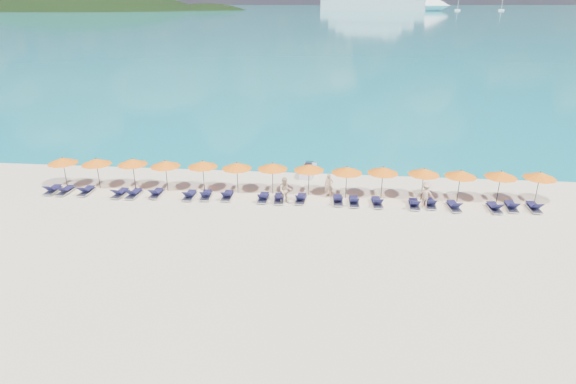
{
  "coord_description": "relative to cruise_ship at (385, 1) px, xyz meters",
  "views": [
    {
      "loc": [
        2.79,
        -25.21,
        12.63
      ],
      "look_at": [
        0.0,
        3.0,
        1.2
      ],
      "focal_mm": 30.0,
      "sensor_mm": 36.0,
      "label": 1
    }
  ],
  "objects": [
    {
      "name": "lounger_6",
      "position": [
        -60.55,
        -558.34,
        -10.21
      ],
      "size": [
        0.63,
        1.7,
        0.66
      ],
      "rotation": [
        0.0,
        0.0,
        -0.01
      ],
      "color": "silver",
      "rests_on": "ground"
    },
    {
      "name": "headland_main",
      "position": [
        -353.71,
        -22.52,
        -48.45
      ],
      "size": [
        374.0,
        242.0,
        126.5
      ],
      "color": "black",
      "rests_on": "ground"
    },
    {
      "name": "beachgoer_b",
      "position": [
        -53.99,
        -558.59,
        -9.54
      ],
      "size": [
        0.94,
        0.62,
        1.82
      ],
      "primitive_type": "imported",
      "rotation": [
        0.0,
        0.0,
        0.13
      ],
      "color": "tan",
      "rests_on": "ground"
    },
    {
      "name": "lounger_4",
      "position": [
        -64.44,
        -558.43,
        -10.21
      ],
      "size": [
        0.74,
        1.74,
        0.66
      ],
      "rotation": [
        0.0,
        0.0,
        -0.07
      ],
      "color": "silver",
      "rests_on": "ground"
    },
    {
      "name": "lounger_15",
      "position": [
        -45.57,
        -558.38,
        -10.21
      ],
      "size": [
        0.67,
        1.72,
        0.66
      ],
      "rotation": [
        0.0,
        0.0,
        -0.03
      ],
      "color": "silver",
      "rests_on": "ground"
    },
    {
      "name": "umbrella_6",
      "position": [
        -55.02,
        -556.93,
        -8.43
      ],
      "size": [
        2.1,
        2.1,
        2.28
      ],
      "color": "black",
      "rests_on": "ground"
    },
    {
      "name": "lounger_17",
      "position": [
        -43.07,
        -558.46,
        -10.21
      ],
      "size": [
        0.77,
        1.75,
        0.66
      ],
      "rotation": [
        0.0,
        0.0,
        0.09
      ],
      "color": "silver",
      "rests_on": "ground"
    },
    {
      "name": "lounger_7",
      "position": [
        -59.45,
        -558.21,
        -10.21
      ],
      "size": [
        0.76,
        1.75,
        0.66
      ],
      "rotation": [
        0.0,
        0.0,
        0.09
      ],
      "color": "silver",
      "rests_on": "ground"
    },
    {
      "name": "umbrella_12",
      "position": [
        -40.01,
        -557.1,
        -8.43
      ],
      "size": [
        2.1,
        2.1,
        2.28
      ],
      "color": "black",
      "rests_on": "ground"
    },
    {
      "name": "lounger_9",
      "position": [
        -55.51,
        -558.26,
        -10.21
      ],
      "size": [
        0.63,
        1.7,
        0.66
      ],
      "rotation": [
        0.0,
        0.0,
        -0.0
      ],
      "color": "silver",
      "rests_on": "ground"
    },
    {
      "name": "umbrella_1",
      "position": [
        -67.47,
        -557.16,
        -8.43
      ],
      "size": [
        2.1,
        2.1,
        2.28
      ],
      "color": "black",
      "rests_on": "ground"
    },
    {
      "name": "lounger_2",
      "position": [
        -67.94,
        -558.25,
        -10.21
      ],
      "size": [
        0.63,
        1.7,
        0.66
      ],
      "rotation": [
        0.0,
        0.0,
        -0.0
      ],
      "color": "silver",
      "rests_on": "ground"
    },
    {
      "name": "lounger_8",
      "position": [
        -57.98,
        -558.13,
        -10.21
      ],
      "size": [
        0.63,
        1.7,
        0.66
      ],
      "rotation": [
        0.0,
        0.0,
        0.01
      ],
      "color": "silver",
      "rests_on": "ground"
    },
    {
      "name": "umbrella_8",
      "position": [
        -49.98,
        -557.21,
        -8.43
      ],
      "size": [
        2.1,
        2.1,
        2.28
      ],
      "color": "black",
      "rests_on": "ground"
    },
    {
      "name": "umbrella_9",
      "position": [
        -47.59,
        -557.03,
        -8.43
      ],
      "size": [
        2.1,
        2.1,
        2.28
      ],
      "color": "black",
      "rests_on": "ground"
    },
    {
      "name": "lounger_3",
      "position": [
        -65.42,
        -558.44,
        -10.21
      ],
      "size": [
        0.78,
        1.75,
        0.66
      ],
      "rotation": [
        0.0,
        0.0,
        -0.1
      ],
      "color": "silver",
      "rests_on": "ground"
    },
    {
      "name": "lounger_0",
      "position": [
        -70.39,
        -558.27,
        -10.21
      ],
      "size": [
        0.67,
        1.72,
        0.66
      ],
      "rotation": [
        0.0,
        0.0,
        0.03
      ],
      "color": "silver",
      "rests_on": "ground"
    },
    {
      "name": "beachgoer_a",
      "position": [
        -51.16,
        -557.21,
        -9.62
      ],
      "size": [
        0.63,
        0.43,
        1.67
      ],
      "primitive_type": "imported",
      "rotation": [
        0.0,
        0.0,
        0.05
      ],
      "color": "tan",
      "rests_on": "ground"
    },
    {
      "name": "lounger_5",
      "position": [
        -62.92,
        -558.22,
        -10.21
      ],
      "size": [
        0.62,
        1.7,
        0.66
      ],
      "rotation": [
        0.0,
        0.0,
        0.0
      ],
      "color": "silver",
      "rests_on": "ground"
    },
    {
      "name": "umbrella_2",
      "position": [
        -64.92,
        -556.96,
        -8.43
      ],
      "size": [
        2.1,
        2.1,
        2.28
      ],
      "color": "black",
      "rests_on": "ground"
    },
    {
      "name": "headland_small",
      "position": [
        -203.71,
        -2.52,
        -45.45
      ],
      "size": [
        162.0,
        126.0,
        85.5
      ],
      "color": "black",
      "rests_on": "ground"
    },
    {
      "name": "lounger_18",
      "position": [
        -40.54,
        -558.44,
        -10.21
      ],
      "size": [
        0.69,
        1.72,
        0.66
      ],
      "rotation": [
        0.0,
        0.0,
        0.04
      ],
      "color": "silver",
      "rests_on": "ground"
    },
    {
      "name": "lounger_11",
      "position": [
        -52.98,
        -558.18,
        -10.21
      ],
      "size": [
        0.74,
        1.74,
        0.66
      ],
      "rotation": [
        0.0,
        0.0,
        -0.07
      ],
      "color": "silver",
      "rests_on": "ground"
    },
    {
      "name": "umbrella_11",
      "position": [
        -42.59,
        -557.2,
        -8.43
      ],
      "size": [
        2.1,
        2.1,
        2.28
      ],
      "color": "black",
      "rests_on": "ground"
    },
    {
      "name": "umbrella_7",
      "position": [
        -52.53,
        -556.94,
        -8.43
      ],
      "size": [
        2.1,
        2.1,
        2.28
      ],
      "color": "black",
      "rests_on": "ground"
    },
    {
      "name": "lounger_12",
      "position": [
        -50.5,
        -558.19,
        -10.21
      ],
      "size": [
        0.7,
        1.73,
        0.66
      ],
      "rotation": [
        0.0,
        0.0,
        0.05
      ],
      "color": "silver",
      "rests_on": "ground"
    },
    {
      "name": "lounger_19",
      "position": [
        -39.4,
        -558.15,
        -10.21
      ],
      "size": [
        0.75,
        1.74,
        0.66
      ],
      "rotation": [
        0.0,
        0.0,
        -0.08
      ],
      "color": "silver",
      "rests_on": "ground"
    },
    {
      "name": "umbrella_10",
      "position": [
        -44.92,
        -557.05,
        -8.43
      ],
      "size": [
        2.1,
        2.1,
        2.28
      ],
      "color": "black",
      "rests_on": "ground"
    },
    {
      "name": "jetski",
      "position": [
        -52.81,
        -552.9,
        -10.08
      ],
      "size": [
        1.24,
        2.62,
        0.9
      ],
      "rotation": [
        0.0,
        0.0,
        -0.12
      ],
      "color": "silver",
      "rests_on": "ground"
    },
    {
      "name": "sailboat_far",
      "position": [
        129.21,
        4.73,
        -9.28
      ],
      "size": [
        6.22,
        2.07,
        11.4
      ],
      "color": "silver",
      "rests_on": "ground"
    },
    {
      "name": "umbrella_3",
      "position": [
        -62.49,
        -557.13,
        -8.43
      ],
      "size": [
        2.1,
        2.1,
        2.28
      ],
      "color": "black",
      "rests_on": "ground"
    },
    {
      "name": "umbrella_13",
      "position": [
        -37.56,
        -557.04,
        -8.43
      ],
      "size": [
        2.1,
        2.1,
        2.28
      ],
      "color": "black",
      "rests_on": "ground"
    },
    {
      "name": "sea",
      "position": [
        -53.71,
        97.48,
        -10.44
      ],
      "size": [
        1600.0,
        1300.0,
        0.01
      ],
      "primitive_type": "cube",
      "color": "#1FA9B2",
      "rests_on": "ground"
    },
    {
      "name": "umbrella_0",
      "position": [
        -69.94,
        -557.17,
        -8.43
      ],
      "size": [
        2.1,
        2.1,
        2.28
      ],
      "color": "black",
      "rests_on": "ground"
    },
    {
      "name": "lounger_1",
      "position": [
        -69.42,
        -558.34,
        -10.21
      ],
      "size": [
        0.7,
        1.73,
        0.66
      ],
      "rotation": [
        0.0,
        0.0,
        -0.04
      ],
      "color": "silver",
      "rests_on": "ground"
    },
    {
      "name": "sailboat_near",
      "position": [
        81.79,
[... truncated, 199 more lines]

